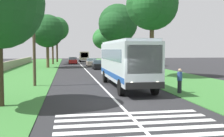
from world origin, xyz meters
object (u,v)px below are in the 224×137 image
(roadside_tree_left_3, at_px, (52,32))
(roadside_tree_right_1, at_px, (151,6))
(trailing_car_1, at_px, (91,62))
(utility_pole, at_px, (34,31))
(trailing_car_0, at_px, (98,65))
(roadside_tree_right_0, at_px, (102,39))
(roadside_tree_right_2, at_px, (117,25))
(roadside_tree_left_2, at_px, (56,30))
(roadside_tree_left_0, at_px, (47,32))
(pedestrian, at_px, (180,80))
(trailing_car_2, at_px, (73,61))
(trailing_minibus_0, at_px, (84,55))
(coach_bus, at_px, (125,61))

(roadside_tree_left_3, xyz_separation_m, roadside_tree_right_1, (-28.57, -11.97, 1.09))
(trailing_car_1, xyz_separation_m, utility_pole, (-27.43, 7.21, 3.85))
(trailing_car_0, height_order, roadside_tree_right_0, roadside_tree_right_0)
(roadside_tree_right_2, bearing_deg, roadside_tree_left_2, 31.86)
(trailing_car_0, bearing_deg, roadside_tree_left_0, 62.71)
(roadside_tree_left_3, bearing_deg, pedestrian, -165.08)
(utility_pole, relative_size, pedestrian, 5.12)
(utility_pole, bearing_deg, roadside_tree_right_1, -64.26)
(trailing_car_2, height_order, pedestrian, pedestrian)
(trailing_minibus_0, bearing_deg, roadside_tree_left_3, 149.13)
(utility_pole, distance_m, pedestrian, 12.21)
(coach_bus, bearing_deg, trailing_car_1, 0.12)
(roadside_tree_left_3, height_order, pedestrian, roadside_tree_left_3)
(trailing_car_2, relative_size, roadside_tree_right_2, 0.38)
(roadside_tree_right_1, distance_m, roadside_tree_right_2, 19.63)
(trailing_car_1, height_order, roadside_tree_left_3, roadside_tree_left_3)
(coach_bus, distance_m, roadside_tree_right_0, 47.45)
(trailing_car_0, relative_size, roadside_tree_right_0, 0.51)
(trailing_car_1, relative_size, pedestrian, 2.54)
(roadside_tree_left_3, height_order, roadside_tree_right_0, roadside_tree_left_3)
(trailing_car_1, distance_m, pedestrian, 33.04)
(coach_bus, distance_m, trailing_car_2, 37.57)
(trailing_car_1, bearing_deg, trailing_car_2, 21.71)
(pedestrian, bearing_deg, roadside_tree_left_0, 20.72)
(roadside_tree_left_0, bearing_deg, coach_bus, -162.64)
(trailing_car_1, height_order, trailing_minibus_0, trailing_minibus_0)
(roadside_tree_left_2, bearing_deg, roadside_tree_left_0, 177.90)
(trailing_car_2, relative_size, pedestrian, 2.54)
(coach_bus, height_order, trailing_car_1, coach_bus)
(coach_bus, relative_size, trailing_minibus_0, 1.86)
(trailing_minibus_0, bearing_deg, utility_pole, 171.44)
(roadside_tree_left_0, distance_m, utility_pole, 23.26)
(roadside_tree_right_0, height_order, roadside_tree_right_2, roadside_tree_right_2)
(trailing_car_2, bearing_deg, roadside_tree_right_0, -38.28)
(trailing_car_2, xyz_separation_m, roadside_tree_left_2, (7.98, 3.75, 7.13))
(coach_bus, xyz_separation_m, roadside_tree_left_2, (45.37, 7.07, 5.65))
(trailing_car_0, height_order, utility_pole, utility_pole)
(coach_bus, bearing_deg, roadside_tree_left_0, 17.36)
(trailing_car_0, xyz_separation_m, trailing_car_2, (16.57, 3.58, 0.00))
(roadside_tree_left_2, relative_size, roadside_tree_right_2, 0.97)
(trailing_car_0, xyz_separation_m, pedestrian, (-24.51, -2.77, 0.24))
(trailing_car_1, bearing_deg, utility_pole, 165.28)
(trailing_car_1, bearing_deg, roadside_tree_right_2, -116.31)
(trailing_car_2, bearing_deg, coach_bus, -174.93)
(trailing_car_2, bearing_deg, roadside_tree_left_3, 108.36)
(trailing_car_2, bearing_deg, trailing_car_0, -167.81)
(roadside_tree_right_1, relative_size, utility_pole, 1.24)
(coach_bus, distance_m, roadside_tree_left_3, 37.06)
(roadside_tree_left_2, distance_m, pedestrian, 50.56)
(roadside_tree_left_3, relative_size, roadside_tree_right_2, 0.81)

